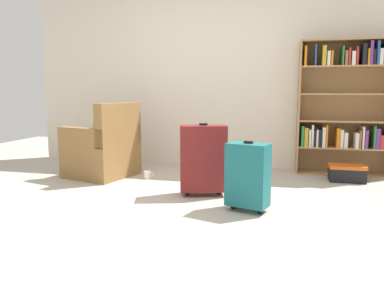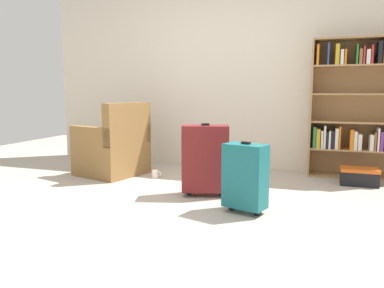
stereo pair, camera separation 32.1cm
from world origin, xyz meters
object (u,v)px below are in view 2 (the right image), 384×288
suitcase_dark_red (205,158)px  suitcase_teal (245,176)px  mug (155,174)px  storage_box (359,176)px  bookshelf (361,106)px  armchair (114,149)px

suitcase_dark_red → suitcase_teal: suitcase_dark_red is taller
mug → storage_box: bearing=10.0°
mug → suitcase_teal: 1.61m
bookshelf → storage_box: (-0.02, -0.41, -0.76)m
mug → suitcase_teal: bearing=-36.9°
bookshelf → storage_box: bearing=-92.5°
armchair → mug: size_ratio=7.50×
bookshelf → suitcase_dark_red: 2.10m
bookshelf → suitcase_dark_red: (-1.52, -1.36, -0.48)m
mug → suitcase_dark_red: (0.79, -0.54, 0.33)m
armchair → suitcase_teal: size_ratio=1.46×
bookshelf → suitcase_dark_red: bookshelf is taller
suitcase_dark_red → suitcase_teal: 0.63m
mug → storage_box: storage_box is taller
mug → suitcase_teal: size_ratio=0.19×
suitcase_teal → storage_box: bearing=52.9°
storage_box → armchair: bearing=-172.1°
mug → suitcase_dark_red: size_ratio=0.17×
bookshelf → armchair: (-2.88, -0.81, -0.54)m
bookshelf → suitcase_teal: size_ratio=2.68×
bookshelf → mug: 2.58m
armchair → suitcase_teal: armchair is taller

